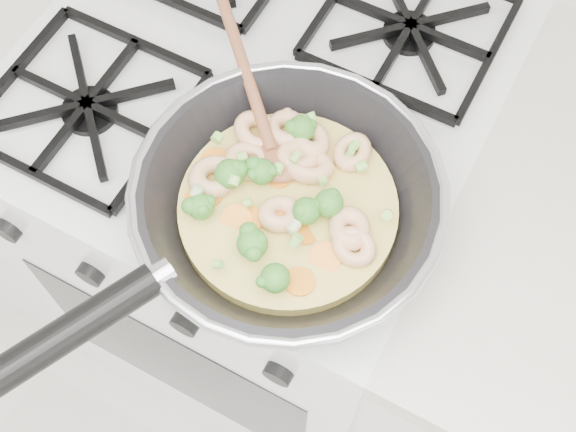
% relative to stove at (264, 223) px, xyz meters
% --- Properties ---
extents(stove, '(0.60, 0.60, 0.92)m').
position_rel_stove_xyz_m(stove, '(0.00, 0.00, 0.00)').
color(stove, white).
rests_on(stove, ground).
extents(skillet, '(0.42, 0.56, 0.09)m').
position_rel_stove_xyz_m(skillet, '(0.14, -0.18, 0.50)').
color(skillet, black).
rests_on(skillet, stove).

